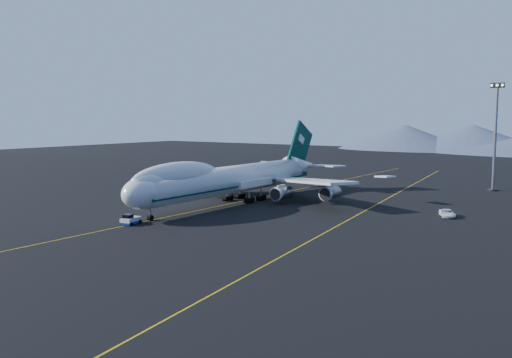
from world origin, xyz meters
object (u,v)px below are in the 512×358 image
Objects in this scene: floodlight_mast at (495,137)px; service_van at (447,213)px; boeing_747 at (231,179)px; pushback_tug at (131,221)px.

service_van is at bearing -88.26° from floodlight_mast.
boeing_747 is 48.56m from service_van.
pushback_tug is at bearing -164.66° from service_van.
pushback_tug is 0.16× the size of floodlight_mast.
boeing_747 is at bearing 75.63° from pushback_tug.
service_van is (47.53, 41.59, 0.17)m from pushback_tug.
service_van is 0.19× the size of floodlight_mast.
pushback_tug reaches higher than service_van.
floodlight_mast is at bearing 52.38° from boeing_747.
boeing_747 is 75.42m from floodlight_mast.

